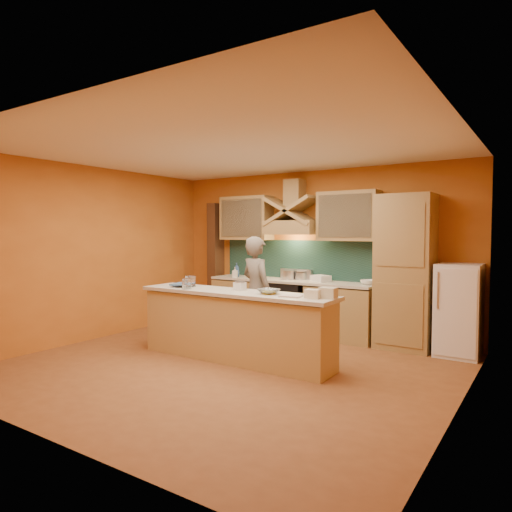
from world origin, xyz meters
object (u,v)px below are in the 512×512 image
Objects in this scene: person at (256,291)px; mixing_bowl at (269,291)px; fridge at (459,310)px; stove at (290,307)px; kitchen_scale at (240,286)px.

person is 1.17m from mixing_bowl.
fridge is 4.81× the size of mixing_bowl.
stove is at bearing 111.15° from mixing_bowl.
mixing_bowl is at bearing -136.06° from fridge.
stove is 3.33× the size of mixing_bowl.
fridge reaches higher than mixing_bowl.
mixing_bowl is at bearing -68.85° from stove.
fridge is at bearing 0.00° from stove.
kitchen_scale is (-2.50, -1.79, 0.35)m from fridge.
person is 6.20× the size of mixing_bowl.
kitchen_scale is at bearing -83.57° from stove.
person is (-0.03, -1.02, 0.39)m from stove.
mixing_bowl is (0.53, -0.10, -0.02)m from kitchen_scale.
stove is 0.54× the size of person.
fridge is 9.86× the size of kitchen_scale.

